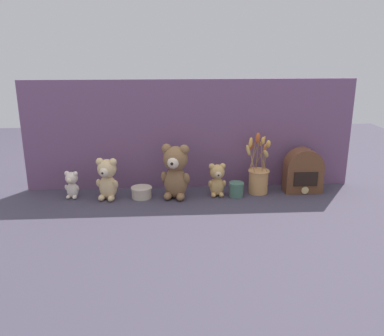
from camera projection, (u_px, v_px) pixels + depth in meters
The scene contains 10 objects.
ground_plane at pixel (192, 197), 2.19m from camera, with size 4.00×4.00×0.00m, color #3D3847.
backdrop_wall at pixel (190, 135), 2.26m from camera, with size 1.83×0.02×0.61m.
teddy_bear_large at pixel (175, 170), 2.13m from camera, with size 0.16×0.15×0.29m.
teddy_bear_medium at pixel (107, 178), 2.12m from camera, with size 0.13×0.11×0.23m.
teddy_bear_small at pixel (217, 179), 2.18m from camera, with size 0.10×0.09×0.18m.
teddy_bear_tiny at pixel (72, 184), 2.15m from camera, with size 0.08×0.07×0.15m.
flower_vase at pixel (258, 176), 2.22m from camera, with size 0.15×0.18×0.33m.
vintage_radio at pixel (303, 172), 2.24m from camera, with size 0.20×0.11×0.24m.
decorative_tin_tall at pixel (142, 192), 2.17m from camera, with size 0.11×0.11×0.06m.
decorative_tin_short at pixel (236, 189), 2.18m from camera, with size 0.08×0.08×0.08m.
Camera 1 is at (-0.13, -2.04, 0.78)m, focal length 38.00 mm.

